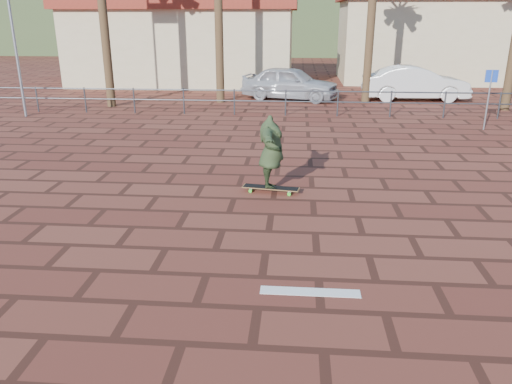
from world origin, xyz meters
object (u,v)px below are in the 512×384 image
Objects in this scene: longboard at (271,188)px; skateboarder at (271,152)px; car_white at (415,83)px; car_silver at (290,83)px.

skateboarder is at bearing 99.90° from longboard.
skateboarder is (-0.00, 0.00, 0.81)m from longboard.
longboard is at bearing 153.77° from car_white.
car_silver is (0.18, 13.05, 0.66)m from longboard.
longboard is 0.65× the size of skateboarder.
skateboarder is at bearing 153.77° from car_white.
car_white reaches higher than longboard.
skateboarder is 0.44× the size of car_silver.
longboard is 0.27× the size of car_white.
car_white is (5.89, 13.32, 0.67)m from longboard.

